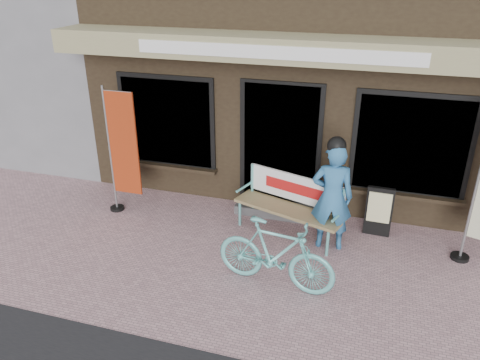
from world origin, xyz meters
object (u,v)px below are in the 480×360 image
(bench, at_px, (291,201))
(bicycle, at_px, (275,254))
(person, at_px, (332,195))
(menu_stand, at_px, (379,211))
(nobori_red, at_px, (122,150))

(bench, relative_size, bicycle, 1.12)
(person, height_order, menu_stand, person)
(person, relative_size, bicycle, 1.09)
(bicycle, bearing_deg, nobori_red, 73.78)
(menu_stand, bearing_deg, bench, -165.23)
(menu_stand, bearing_deg, nobori_red, -172.05)
(bicycle, bearing_deg, bench, 10.18)
(bench, distance_m, nobori_red, 2.83)
(bicycle, distance_m, nobori_red, 3.16)
(person, height_order, bicycle, person)
(bench, height_order, menu_stand, bench)
(menu_stand, bearing_deg, person, -139.97)
(bicycle, relative_size, menu_stand, 1.96)
(bench, bearing_deg, nobori_red, -159.08)
(bench, relative_size, person, 1.02)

